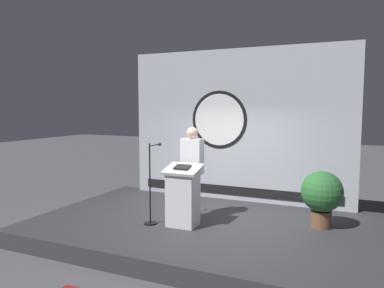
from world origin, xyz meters
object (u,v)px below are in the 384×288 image
podium (183,196)px  potted_plant (322,194)px  speaker_person (192,172)px  microphone_stand (152,195)px

podium → potted_plant: (2.29, 0.94, 0.06)m
potted_plant → speaker_person: bearing=-168.8°
podium → speaker_person: 0.60m
microphone_stand → potted_plant: microphone_stand is taller
microphone_stand → potted_plant: (2.88, 1.04, 0.08)m
microphone_stand → podium: bearing=9.4°
podium → microphone_stand: microphone_stand is taller
speaker_person → potted_plant: (2.32, 0.46, -0.30)m
potted_plant → microphone_stand: bearing=-160.2°
podium → potted_plant: 2.48m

